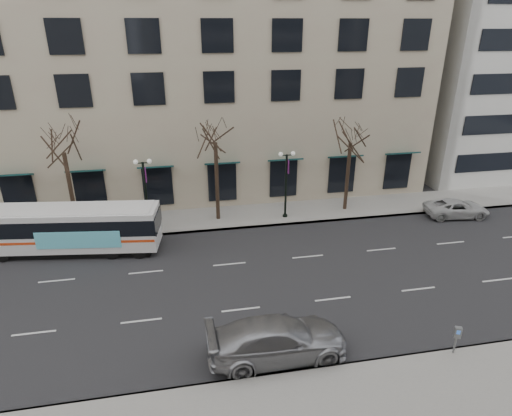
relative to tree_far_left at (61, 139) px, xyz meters
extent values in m
plane|color=black|center=(10.00, -8.80, -6.70)|extent=(160.00, 160.00, 0.00)
cube|color=gray|center=(15.00, 0.20, -6.62)|extent=(80.00, 4.00, 0.15)
cube|color=tan|center=(8.00, 12.20, 5.30)|extent=(40.00, 20.00, 24.00)
cylinder|color=black|center=(0.00, 0.00, -3.83)|extent=(0.28, 0.28, 5.74)
cylinder|color=black|center=(10.00, 0.00, -3.72)|extent=(0.28, 0.28, 5.95)
cylinder|color=black|center=(20.00, 0.00, -3.97)|extent=(0.28, 0.28, 5.46)
cylinder|color=black|center=(5.00, -0.60, -4.20)|extent=(0.16, 0.16, 5.00)
cylinder|color=black|center=(5.00, -0.60, -6.55)|extent=(0.36, 0.36, 0.30)
cube|color=black|center=(5.00, -0.60, -1.75)|extent=(0.90, 0.06, 0.06)
sphere|color=silver|center=(4.55, -0.60, -1.65)|extent=(0.32, 0.32, 0.32)
sphere|color=silver|center=(5.45, -0.60, -1.65)|extent=(0.32, 0.32, 0.32)
cube|color=#80227B|center=(5.12, -0.60, -2.60)|extent=(0.04, 0.45, 1.00)
cylinder|color=black|center=(15.00, -0.60, -4.20)|extent=(0.16, 0.16, 5.00)
cylinder|color=black|center=(15.00, -0.60, -6.55)|extent=(0.36, 0.36, 0.30)
cube|color=black|center=(15.00, -0.60, -1.75)|extent=(0.90, 0.06, 0.06)
sphere|color=silver|center=(14.55, -0.60, -1.65)|extent=(0.32, 0.32, 0.32)
sphere|color=silver|center=(15.45, -0.60, -1.65)|extent=(0.32, 0.32, 0.32)
cube|color=#80227B|center=(15.12, -0.60, -2.60)|extent=(0.04, 0.45, 1.00)
cube|color=white|center=(0.25, -3.03, -5.00)|extent=(11.42, 3.91, 2.57)
cube|color=black|center=(0.25, -3.03, -6.44)|extent=(10.49, 3.50, 0.42)
cube|color=black|center=(0.52, -3.07, -4.60)|extent=(10.98, 3.89, 1.03)
cube|color=#E44315|center=(0.25, -3.03, -5.44)|extent=(11.31, 3.93, 0.17)
cube|color=#66DFF8|center=(1.00, -4.39, -5.25)|extent=(5.09, 0.75, 1.12)
cube|color=white|center=(0.25, -3.03, -3.69)|extent=(10.83, 3.60, 0.07)
cylinder|color=black|center=(-3.78, -3.57, -6.23)|extent=(0.96, 0.38, 0.93)
cylinder|color=black|center=(-3.49, -1.44, -6.23)|extent=(0.96, 0.38, 0.93)
cylinder|color=black|center=(2.87, -4.47, -6.23)|extent=(0.96, 0.38, 0.93)
cylinder|color=black|center=(3.16, -2.35, -6.23)|extent=(0.96, 0.38, 0.93)
cylinder|color=black|center=(4.54, -4.70, -6.23)|extent=(0.96, 0.38, 0.93)
cylinder|color=black|center=(4.83, -2.58, -6.23)|extent=(0.96, 0.38, 0.93)
imported|color=#9B9DA3|center=(11.09, -14.68, -5.80)|extent=(6.23, 2.61, 1.80)
imported|color=#BBBBBB|center=(27.94, -2.60, -6.04)|extent=(4.94, 2.72, 1.31)
cylinder|color=slate|center=(18.79, -16.10, -6.07)|extent=(0.08, 0.08, 0.95)
cube|color=slate|center=(18.79, -16.10, -5.44)|extent=(0.35, 0.29, 0.53)
cube|color=blue|center=(18.82, -16.19, -5.36)|extent=(0.15, 0.07, 0.19)
camera|label=1|loc=(7.43, -29.10, 6.91)|focal=30.00mm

